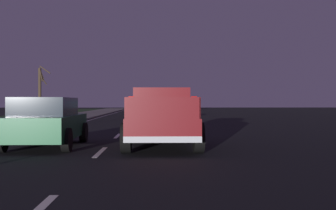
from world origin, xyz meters
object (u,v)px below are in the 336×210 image
(sedan_black, at_px, (154,110))
(bare_tree_far, at_px, (40,90))
(sedan_red, at_px, (155,108))
(pickup_truck, at_px, (162,117))
(sedan_green, at_px, (47,122))

(sedan_black, bearing_deg, bare_tree_far, 51.72)
(sedan_red, bearing_deg, sedan_black, 179.50)
(sedan_black, xyz_separation_m, sedan_red, (11.66, -0.10, 0.00))
(sedan_black, distance_m, bare_tree_far, 13.57)
(sedan_red, bearing_deg, bare_tree_far, 107.28)
(pickup_truck, xyz_separation_m, sedan_green, (-0.46, 3.60, -0.13))
(pickup_truck, bearing_deg, sedan_red, 0.28)
(sedan_green, relative_size, sedan_red, 0.99)
(pickup_truck, height_order, sedan_black, pickup_truck)
(sedan_red, xyz_separation_m, bare_tree_far, (-3.32, 10.67, 1.68))
(sedan_green, xyz_separation_m, sedan_red, (29.30, -3.46, 0.00))
(sedan_black, relative_size, bare_tree_far, 0.93)
(sedan_green, bearing_deg, sedan_black, -10.79)
(pickup_truck, distance_m, sedan_green, 3.63)
(sedan_green, bearing_deg, bare_tree_far, 15.51)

